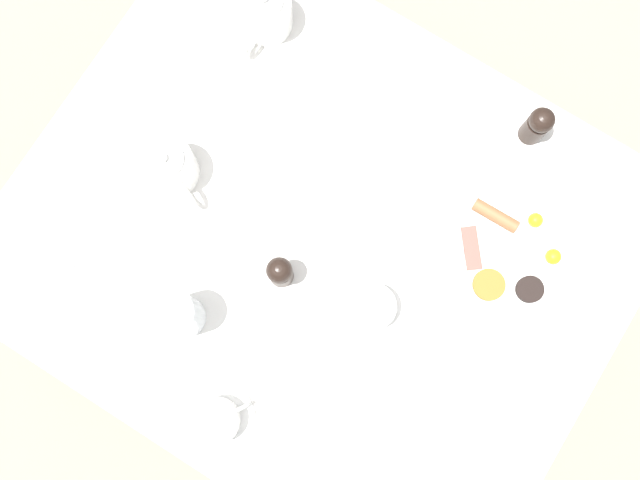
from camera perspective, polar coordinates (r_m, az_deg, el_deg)
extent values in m
plane|color=gray|center=(2.23, 0.00, -3.14)|extent=(8.00, 8.00, 0.00)
cube|color=silver|center=(1.51, 0.00, -0.21)|extent=(0.99, 1.20, 0.03)
cylinder|color=brown|center=(2.01, 20.46, 0.62)|extent=(0.04, 0.04, 0.71)
cylinder|color=brown|center=(1.99, -20.74, -4.37)|extent=(0.04, 0.04, 0.71)
cylinder|color=brown|center=(2.08, -6.67, 16.67)|extent=(0.04, 0.04, 0.71)
cylinder|color=white|center=(1.53, 14.30, -1.00)|extent=(0.30, 0.30, 0.01)
cylinder|color=white|center=(1.54, 17.23, -1.28)|extent=(0.06, 0.06, 0.00)
sphere|color=yellow|center=(1.53, 17.35, -1.22)|extent=(0.03, 0.03, 0.03)
cylinder|color=white|center=(1.54, 15.99, 1.39)|extent=(0.06, 0.06, 0.00)
sphere|color=yellow|center=(1.53, 16.10, 1.46)|extent=(0.03, 0.03, 0.03)
cylinder|color=brown|center=(1.51, 13.22, 1.83)|extent=(0.03, 0.09, 0.03)
cube|color=#B74C42|center=(1.50, 11.46, -0.61)|extent=(0.09, 0.08, 0.01)
cylinder|color=#D16023|center=(1.50, 12.74, -3.35)|extent=(0.06, 0.06, 0.01)
cylinder|color=black|center=(1.51, 15.69, -3.64)|extent=(0.05, 0.05, 0.02)
cylinder|color=white|center=(1.59, -4.14, 16.89)|extent=(0.11, 0.11, 0.10)
cylinder|color=white|center=(1.54, -4.28, 17.75)|extent=(0.08, 0.08, 0.01)
torus|color=white|center=(1.57, -5.21, 15.20)|extent=(0.08, 0.01, 0.08)
cylinder|color=white|center=(1.50, -11.41, 5.52)|extent=(0.11, 0.11, 0.10)
cylinder|color=white|center=(1.45, -11.81, 6.04)|extent=(0.08, 0.08, 0.01)
sphere|color=white|center=(1.44, -11.92, 6.18)|extent=(0.02, 0.02, 0.02)
cone|color=white|center=(1.52, -12.86, 7.68)|extent=(0.04, 0.06, 0.05)
torus|color=white|center=(1.48, -10.24, 3.74)|extent=(0.04, 0.08, 0.08)
cylinder|color=white|center=(1.48, 3.94, -5.22)|extent=(0.14, 0.14, 0.01)
cylinder|color=white|center=(1.44, 4.02, -5.14)|extent=(0.09, 0.09, 0.06)
cylinder|color=brown|center=(1.45, 4.01, -5.15)|extent=(0.08, 0.08, 0.05)
torus|color=white|center=(1.44, 2.13, -5.02)|extent=(0.03, 0.04, 0.04)
cylinder|color=white|center=(1.49, -7.74, -13.43)|extent=(0.14, 0.14, 0.01)
cylinder|color=white|center=(1.45, -7.91, -13.51)|extent=(0.09, 0.09, 0.06)
cylinder|color=brown|center=(1.46, -7.88, -13.50)|extent=(0.08, 0.08, 0.05)
torus|color=white|center=(1.45, -6.20, -12.70)|extent=(0.04, 0.03, 0.04)
cylinder|color=white|center=(1.43, -10.75, -5.62)|extent=(0.08, 0.08, 0.15)
cylinder|color=black|center=(1.57, 16.01, 8.16)|extent=(0.05, 0.05, 0.07)
sphere|color=black|center=(1.52, 16.56, 8.74)|extent=(0.05, 0.05, 0.05)
cylinder|color=black|center=(1.45, -3.01, -2.57)|extent=(0.05, 0.05, 0.07)
sphere|color=black|center=(1.40, -3.12, -2.32)|extent=(0.05, 0.05, 0.05)
cube|color=white|center=(1.55, 5.34, 8.86)|extent=(0.13, 0.19, 0.01)
cube|color=silver|center=(1.49, 9.54, -12.65)|extent=(0.21, 0.02, 0.00)
cube|color=silver|center=(1.56, -18.03, -1.08)|extent=(0.16, 0.03, 0.00)
cube|color=silver|center=(1.48, -0.41, -15.56)|extent=(0.04, 0.18, 0.00)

